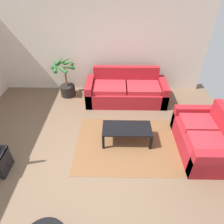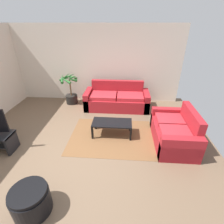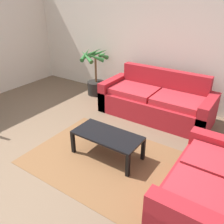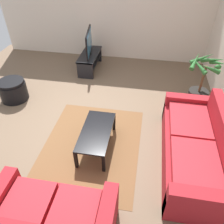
% 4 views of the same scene
% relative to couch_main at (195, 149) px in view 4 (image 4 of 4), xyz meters
% --- Properties ---
extents(ground_plane, '(6.60, 6.60, 0.00)m').
position_rel_couch_main_xyz_m(ground_plane, '(-0.76, -2.28, -0.30)').
color(ground_plane, brown).
extents(wall_left, '(0.06, 6.00, 2.70)m').
position_rel_couch_main_xyz_m(wall_left, '(-3.76, -2.28, 1.05)').
color(wall_left, beige).
rests_on(wall_left, ground).
extents(couch_main, '(2.19, 0.90, 0.90)m').
position_rel_couch_main_xyz_m(couch_main, '(0.00, 0.00, 0.00)').
color(couch_main, maroon).
rests_on(couch_main, ground).
extents(couch_loveseat, '(0.90, 1.52, 0.90)m').
position_rel_couch_main_xyz_m(couch_loveseat, '(1.52, -1.84, -0.00)').
color(couch_loveseat, maroon).
rests_on(couch_loveseat, ground).
extents(tv_stand, '(1.10, 0.45, 0.45)m').
position_rel_couch_main_xyz_m(tv_stand, '(-2.85, -2.46, -0.01)').
color(tv_stand, black).
rests_on(tv_stand, ground).
extents(tv, '(1.01, 0.19, 0.61)m').
position_rel_couch_main_xyz_m(tv, '(-2.85, -2.46, 0.47)').
color(tv, black).
rests_on(tv, tv_stand).
extents(coffee_table, '(1.04, 0.50, 0.39)m').
position_rel_couch_main_xyz_m(coffee_table, '(-0.05, -1.63, 0.03)').
color(coffee_table, black).
rests_on(coffee_table, ground).
extents(area_rug, '(2.20, 1.70, 0.01)m').
position_rel_couch_main_xyz_m(area_rug, '(-0.05, -1.73, -0.30)').
color(area_rug, brown).
rests_on(area_rug, ground).
extents(potted_palm, '(0.70, 0.71, 1.10)m').
position_rel_couch_main_xyz_m(potted_palm, '(-1.72, 0.27, 0.14)').
color(potted_palm, black).
rests_on(potted_palm, ground).
extents(ottoman, '(0.60, 0.60, 0.47)m').
position_rel_couch_main_xyz_m(ottoman, '(-1.16, -3.82, -0.07)').
color(ottoman, black).
rests_on(ottoman, ground).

